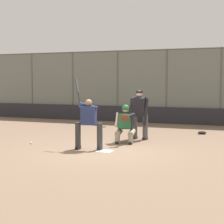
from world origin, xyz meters
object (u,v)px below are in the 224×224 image
(batter_at_plate, at_px, (88,122))
(fielding_glove_on_dirt, at_px, (202,133))
(umpire_home, at_px, (139,113))
(spare_bat_near_backstop, at_px, (101,126))
(baseball_loose, at_px, (31,143))
(catcher_behind_plate, at_px, (125,123))

(batter_at_plate, xyz_separation_m, fielding_glove_on_dirt, (-2.67, -4.49, -0.75))
(umpire_home, height_order, spare_bat_near_backstop, umpire_home)
(baseball_loose, bearing_deg, batter_at_plate, 174.05)
(spare_bat_near_backstop, bearing_deg, baseball_loose, -64.77)
(batter_at_plate, bearing_deg, umpire_home, -117.13)
(catcher_behind_plate, bearing_deg, spare_bat_near_backstop, -65.68)
(spare_bat_near_backstop, relative_size, baseball_loose, 10.38)
(catcher_behind_plate, height_order, umpire_home, umpire_home)
(fielding_glove_on_dirt, bearing_deg, baseball_loose, 41.66)
(batter_at_plate, relative_size, fielding_glove_on_dirt, 6.63)
(batter_at_plate, xyz_separation_m, catcher_behind_plate, (-0.63, -1.47, -0.16))
(batter_at_plate, distance_m, fielding_glove_on_dirt, 5.27)
(baseball_loose, bearing_deg, umpire_home, -143.83)
(batter_at_plate, distance_m, umpire_home, 2.53)
(spare_bat_near_backstop, bearing_deg, catcher_behind_plate, -28.23)
(umpire_home, bearing_deg, batter_at_plate, 77.60)
(batter_at_plate, relative_size, catcher_behind_plate, 1.67)
(spare_bat_near_backstop, bearing_deg, umpire_home, -18.34)
(catcher_behind_plate, distance_m, baseball_loose, 3.08)
(batter_at_plate, distance_m, catcher_behind_plate, 1.61)
(fielding_glove_on_dirt, distance_m, baseball_loose, 6.42)
(spare_bat_near_backstop, xyz_separation_m, fielding_glove_on_dirt, (-4.47, 0.75, 0.02))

